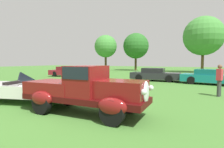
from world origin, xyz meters
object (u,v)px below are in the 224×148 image
neighbor_convertible (26,89)px  spectator_near_truck (219,79)px  feature_pickup_truck (85,89)px  show_car_teal (211,77)px  show_car_charcoal (155,75)px  show_car_burgundy (66,72)px

neighbor_convertible → spectator_near_truck: spectator_near_truck is taller
feature_pickup_truck → spectator_near_truck: feature_pickup_truck is taller
show_car_teal → spectator_near_truck: spectator_near_truck is taller
show_car_charcoal → spectator_near_truck: bearing=-51.4°
show_car_burgundy → show_car_teal: 15.69m
feature_pickup_truck → neighbor_convertible: (-3.47, 0.27, -0.29)m
neighbor_convertible → show_car_teal: size_ratio=0.99×
neighbor_convertible → show_car_burgundy: 14.22m
neighbor_convertible → show_car_teal: 13.41m
neighbor_convertible → show_car_charcoal: size_ratio=1.00×
show_car_burgundy → show_car_teal: (15.66, -0.91, 0.00)m
spectator_near_truck → neighbor_convertible: bearing=-145.4°
feature_pickup_truck → show_car_teal: bearing=69.0°
feature_pickup_truck → neighbor_convertible: bearing=175.6°
show_car_charcoal → show_car_teal: bearing=-8.3°
neighbor_convertible → show_car_charcoal: bearing=75.0°
show_car_burgundy → show_car_charcoal: size_ratio=0.96×
feature_pickup_truck → neighbor_convertible: feature_pickup_truck is taller
show_car_teal → neighbor_convertible: bearing=-125.4°
feature_pickup_truck → show_car_burgundy: 16.59m
show_car_burgundy → spectator_near_truck: spectator_near_truck is taller
neighbor_convertible → show_car_burgundy: bearing=123.7°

